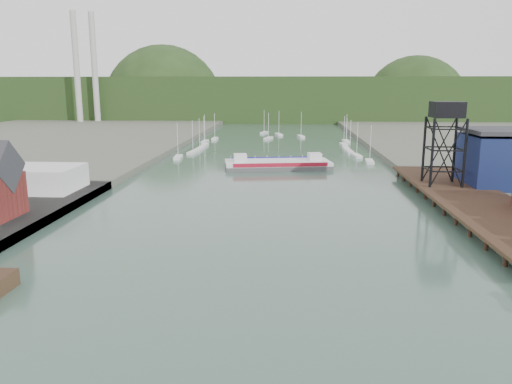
# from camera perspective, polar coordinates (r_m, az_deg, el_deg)

# --- Properties ---
(ground) EXTENTS (600.00, 600.00, 0.00)m
(ground) POSITION_cam_1_polar(r_m,az_deg,el_deg) (45.73, -3.01, -15.49)
(ground) COLOR #324E46
(ground) RESTS_ON ground
(east_pier) EXTENTS (14.00, 70.00, 2.45)m
(east_pier) POSITION_cam_1_polar(r_m,az_deg,el_deg) (93.08, 23.80, -0.90)
(east_pier) COLOR black
(east_pier) RESTS_ON ground
(white_shed) EXTENTS (18.00, 12.00, 4.50)m
(white_shed) POSITION_cam_1_polar(r_m,az_deg,el_deg) (104.11, -24.37, 1.43)
(white_shed) COLOR silver
(white_shed) RESTS_ON west_quay
(lift_tower) EXTENTS (6.50, 6.50, 16.00)m
(lift_tower) POSITION_cam_1_polar(r_m,az_deg,el_deg) (102.88, 20.95, 8.23)
(lift_tower) COLOR black
(lift_tower) RESTS_ON east_pier
(marina_sailboats) EXTENTS (57.71, 92.65, 0.90)m
(marina_sailboats) POSITION_cam_1_polar(r_m,az_deg,el_deg) (179.97, 2.19, 5.44)
(marina_sailboats) COLOR silver
(marina_sailboats) RESTS_ON ground
(smokestacks) EXTENTS (11.20, 8.20, 60.00)m
(smokestacks) POSITION_cam_1_polar(r_m,az_deg,el_deg) (294.58, -18.89, 13.18)
(smokestacks) COLOR #AEAEA8
(smokestacks) RESTS_ON ground
(distant_hills) EXTENTS (500.00, 120.00, 80.00)m
(distant_hills) POSITION_cam_1_polar(r_m,az_deg,el_deg) (341.88, 2.29, 10.27)
(distant_hills) COLOR #203216
(distant_hills) RESTS_ON ground
(chain_ferry) EXTENTS (28.47, 15.11, 3.90)m
(chain_ferry) POSITION_cam_1_polar(r_m,az_deg,el_deg) (130.04, 2.49, 3.21)
(chain_ferry) COLOR #4B4B4D
(chain_ferry) RESTS_ON ground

